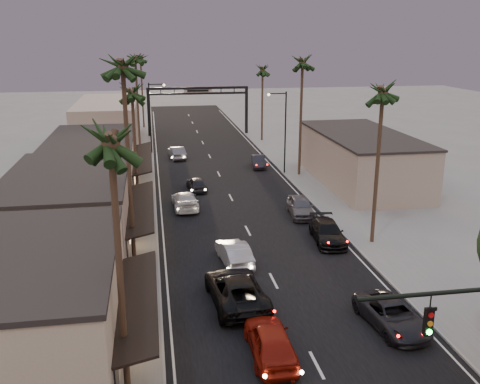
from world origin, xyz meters
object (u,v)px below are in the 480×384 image
object	(u,v)px
oncoming_red	(271,341)
palm_rc	(263,67)
oncoming_pickup	(236,289)
palm_lb	(122,60)
streetlight_left	(152,112)
oncoming_silver	(234,253)
arch	(198,99)
streetlight_right	(283,126)
palm_lc	(132,88)
palm_ld	(135,56)
palm_ra	(383,86)
curbside_black	(328,232)
palm_la	(110,132)
palm_rb	(303,59)
palm_far	(140,56)
curbside_near	(392,315)

from	to	relation	value
oncoming_red	palm_rc	bearing A→B (deg)	-100.61
oncoming_pickup	palm_lb	bearing A→B (deg)	-47.17
streetlight_left	oncoming_silver	bearing A→B (deg)	-82.24
arch	oncoming_silver	xyz separation A→B (m)	(-2.02, -47.95, -4.76)
streetlight_right	palm_lc	bearing A→B (deg)	-149.89
palm_ld	oncoming_pickup	world-z (taller)	palm_ld
palm_ra	curbside_black	world-z (taller)	palm_ra
streetlight_right	oncoming_red	distance (m)	35.38
palm_lb	curbside_black	size ratio (longest dim) A/B	2.94
palm_la	streetlight_left	bearing A→B (deg)	88.04
palm_lb	oncoming_pickup	size ratio (longest dim) A/B	2.43
palm_ra	palm_rb	world-z (taller)	palm_rb
streetlight_right	palm_ld	world-z (taller)	palm_ld
streetlight_left	curbside_black	bearing A→B (deg)	-69.61
palm_far	streetlight_right	bearing A→B (deg)	-65.24
oncoming_pickup	curbside_near	world-z (taller)	oncoming_pickup
oncoming_red	curbside_near	bearing A→B (deg)	-166.36
palm_far	palm_ld	bearing A→B (deg)	-90.75
palm_la	curbside_black	bearing A→B (deg)	48.39
streetlight_left	palm_lc	size ratio (longest dim) A/B	0.74
arch	palm_ld	world-z (taller)	palm_ld
palm_lb	oncoming_red	size ratio (longest dim) A/B	3.07
oncoming_silver	curbside_near	world-z (taller)	oncoming_silver
palm_lb	curbside_black	distance (m)	19.08
streetlight_left	palm_ld	size ratio (longest dim) A/B	0.63
palm_lb	curbside_black	xyz separation A→B (m)	(14.02, 2.79, -12.63)
palm_lc	oncoming_pickup	size ratio (longest dim) A/B	1.95
palm_far	oncoming_pickup	distance (m)	62.60
arch	palm_la	distance (m)	61.88
streetlight_left	oncoming_silver	xyz separation A→B (m)	(4.90, -35.95, -4.56)
streetlight_right	palm_lc	xyz separation A→B (m)	(-15.52, -9.00, 5.14)
oncoming_pickup	curbside_black	world-z (taller)	oncoming_pickup
curbside_near	palm_lc	bearing A→B (deg)	113.17
streetlight_left	curbside_near	bearing A→B (deg)	-75.41
streetlight_left	oncoming_pickup	bearing A→B (deg)	-84.28
arch	streetlight_left	bearing A→B (deg)	-119.97
oncoming_red	curbside_near	xyz separation A→B (m)	(6.87, 1.58, -0.14)
arch	curbside_black	world-z (taller)	arch
palm_lb	palm_ld	distance (m)	33.01
palm_ld	palm_rc	bearing A→B (deg)	27.62
palm_la	palm_ld	xyz separation A→B (m)	(-0.00, 46.00, 0.97)
streetlight_left	streetlight_right	bearing A→B (deg)	-43.21
oncoming_silver	palm_ld	bearing A→B (deg)	-84.71
palm_lb	oncoming_red	distance (m)	17.91
palm_la	palm_ra	xyz separation A→B (m)	(17.20, 15.00, 0.00)
palm_lb	oncoming_silver	xyz separation A→B (m)	(6.58, 0.05, -12.61)
palm_lb	palm_rc	bearing A→B (deg)	67.73
oncoming_silver	curbside_black	world-z (taller)	oncoming_silver
streetlight_right	palm_lb	size ratio (longest dim) A/B	0.59
palm_ld	oncoming_red	world-z (taller)	palm_ld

